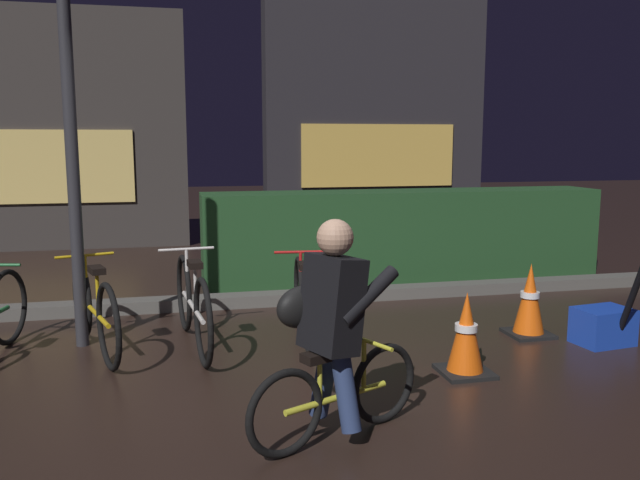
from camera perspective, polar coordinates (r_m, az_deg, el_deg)
ground_plane at (r=4.66m, az=-0.80°, el=-12.20°), size 40.00×40.00×0.00m
sidewalk_curb at (r=6.72m, az=-4.69°, el=-5.15°), size 12.00×0.24×0.12m
hedge_row at (r=7.92m, az=7.34°, el=0.42°), size 4.80×0.70×1.07m
storefront_left at (r=11.04m, az=-25.92°, el=8.58°), size 5.40×0.54×3.64m
storefront_right at (r=12.04m, az=4.80°, el=12.57°), size 4.00×0.54×5.00m
street_post at (r=5.52m, az=-20.72°, el=5.28°), size 0.10×0.10×2.77m
parked_bike_center_left at (r=5.47m, az=-19.09°, el=-5.77°), size 0.57×1.56×0.75m
parked_bike_center_right at (r=5.39m, az=-11.03°, el=-5.55°), size 0.46×1.67×0.77m
parked_bike_right_mid at (r=5.53m, az=-1.46°, el=-5.31°), size 0.46×1.54×0.71m
traffic_cone_near at (r=4.82m, az=12.61°, el=-8.07°), size 0.36×0.36×0.60m
traffic_cone_far at (r=5.89m, az=17.82°, el=-5.08°), size 0.36×0.36×0.63m
blue_crate at (r=5.89m, az=23.45°, el=-6.91°), size 0.48×0.38×0.30m
cyclist at (r=3.62m, az=0.95°, el=-7.87°), size 1.10×0.56×1.25m
closed_umbrella at (r=5.66m, az=25.33°, el=-5.21°), size 0.17×0.46×0.77m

